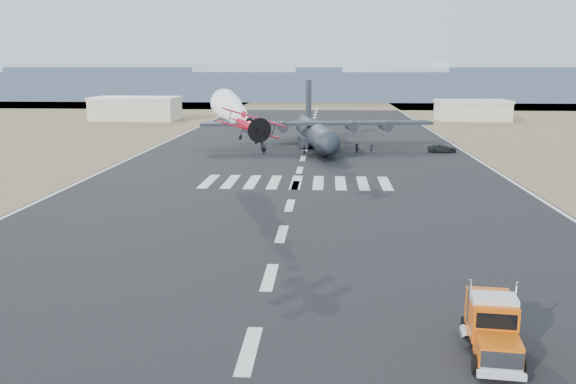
# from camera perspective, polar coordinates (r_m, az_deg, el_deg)

# --- Properties ---
(ground) EXTENTS (500.00, 500.00, 0.00)m
(ground) POSITION_cam_1_polar(r_m,az_deg,el_deg) (35.01, -3.66, -14.56)
(ground) COLOR black
(ground) RESTS_ON ground
(scrub_far) EXTENTS (500.00, 80.00, 0.00)m
(scrub_far) POSITION_cam_1_polar(r_m,az_deg,el_deg) (261.62, 2.86, 8.28)
(scrub_far) COLOR brown
(scrub_far) RESTS_ON ground
(runway_markings) EXTENTS (60.00, 260.00, 0.01)m
(runway_markings) POSITION_cam_1_polar(r_m,az_deg,el_deg) (92.52, 1.10, 2.06)
(runway_markings) COLOR silver
(runway_markings) RESTS_ON ground
(ridge_seg_b) EXTENTS (150.00, 50.00, 15.00)m
(ridge_seg_b) POSITION_cam_1_polar(r_m,az_deg,el_deg) (320.67, -21.29, 9.48)
(ridge_seg_b) COLOR #8B9CB1
(ridge_seg_b) RESTS_ON ground
(ridge_seg_c) EXTENTS (150.00, 50.00, 17.00)m
(ridge_seg_c) POSITION_cam_1_polar(r_m,az_deg,el_deg) (299.32, -9.77, 10.19)
(ridge_seg_c) COLOR #8B9CB1
(ridge_seg_c) RESTS_ON ground
(ridge_seg_d) EXTENTS (150.00, 50.00, 13.00)m
(ridge_seg_d) POSITION_cam_1_polar(r_m,az_deg,el_deg) (291.29, 2.97, 9.91)
(ridge_seg_d) COLOR #8B9CB1
(ridge_seg_d) RESTS_ON ground
(ridge_seg_e) EXTENTS (150.00, 50.00, 15.00)m
(ridge_seg_e) POSITION_cam_1_polar(r_m,az_deg,el_deg) (297.51, 15.78, 9.72)
(ridge_seg_e) COLOR #8B9CB1
(ridge_seg_e) RESTS_ON ground
(hangar_left) EXTENTS (24.50, 14.50, 6.70)m
(hangar_left) POSITION_cam_1_polar(r_m,az_deg,el_deg) (185.27, -14.04, 7.61)
(hangar_left) COLOR #BAB6A6
(hangar_left) RESTS_ON ground
(hangar_right) EXTENTS (20.50, 12.50, 5.90)m
(hangar_right) POSITION_cam_1_polar(r_m,az_deg,el_deg) (186.30, 16.86, 7.36)
(hangar_right) COLOR #BAB6A6
(hangar_right) RESTS_ON ground
(semi_truck) EXTENTS (3.12, 7.68, 3.40)m
(semi_truck) POSITION_cam_1_polar(r_m,az_deg,el_deg) (35.63, 18.55, -11.74)
(semi_truck) COLOR black
(semi_truck) RESTS_ON ground
(aerobatic_biplane) EXTENTS (6.15, 5.89, 3.33)m
(aerobatic_biplane) POSITION_cam_1_polar(r_m,az_deg,el_deg) (57.11, -3.61, 6.28)
(aerobatic_biplane) COLOR #AA0B1A
(smoke_trail) EXTENTS (9.26, 31.02, 3.99)m
(smoke_trail) POSITION_cam_1_polar(r_m,az_deg,el_deg) (83.03, -5.60, 8.09)
(smoke_trail) COLOR white
(transport_aircraft) EXTENTS (43.86, 35.97, 12.66)m
(transport_aircraft) POSITION_cam_1_polar(r_m,az_deg,el_deg) (118.21, 2.58, 5.75)
(transport_aircraft) COLOR black
(transport_aircraft) RESTS_ON ground
(support_vehicle) EXTENTS (5.26, 2.62, 1.43)m
(support_vehicle) POSITION_cam_1_polar(r_m,az_deg,el_deg) (115.32, 14.22, 3.98)
(support_vehicle) COLOR black
(support_vehicle) RESTS_ON ground
(crew_a) EXTENTS (0.72, 0.79, 1.76)m
(crew_a) POSITION_cam_1_polar(r_m,az_deg,el_deg) (108.32, 1.50, 3.94)
(crew_a) COLOR black
(crew_a) RESTS_ON ground
(crew_b) EXTENTS (0.95, 0.91, 1.68)m
(crew_b) POSITION_cam_1_polar(r_m,az_deg,el_deg) (112.22, 6.45, 4.12)
(crew_b) COLOR black
(crew_b) RESTS_ON ground
(crew_c) EXTENTS (0.94, 1.20, 1.68)m
(crew_c) POSITION_cam_1_polar(r_m,az_deg,el_deg) (111.30, 7.82, 4.03)
(crew_c) COLOR black
(crew_c) RESTS_ON ground
(crew_d) EXTENTS (0.90, 1.11, 1.68)m
(crew_d) POSITION_cam_1_polar(r_m,az_deg,el_deg) (114.52, 4.69, 4.31)
(crew_d) COLOR black
(crew_d) RESTS_ON ground
(crew_e) EXTENTS (0.95, 0.90, 1.66)m
(crew_e) POSITION_cam_1_polar(r_m,az_deg,el_deg) (114.87, -2.43, 4.36)
(crew_e) COLOR black
(crew_e) RESTS_ON ground
(crew_f) EXTENTS (1.32, 1.53, 1.66)m
(crew_f) POSITION_cam_1_polar(r_m,az_deg,el_deg) (109.09, -2.32, 3.97)
(crew_f) COLOR black
(crew_f) RESTS_ON ground
(crew_g) EXTENTS (0.72, 0.66, 1.59)m
(crew_g) POSITION_cam_1_polar(r_m,az_deg,el_deg) (110.77, -2.17, 4.07)
(crew_g) COLOR black
(crew_g) RESTS_ON ground
(crew_h) EXTENTS (0.73, 0.88, 1.56)m
(crew_h) POSITION_cam_1_polar(r_m,az_deg,el_deg) (112.17, 6.37, 4.09)
(crew_h) COLOR black
(crew_h) RESTS_ON ground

